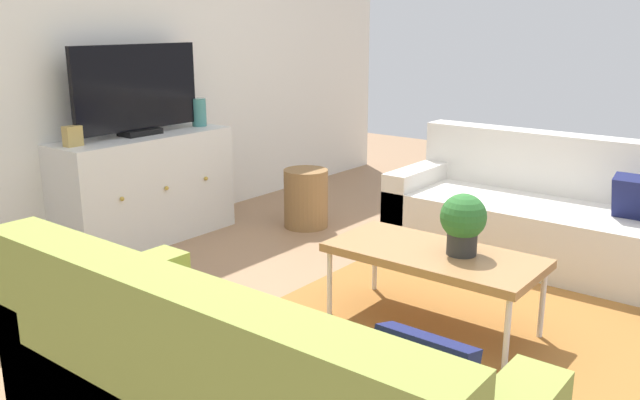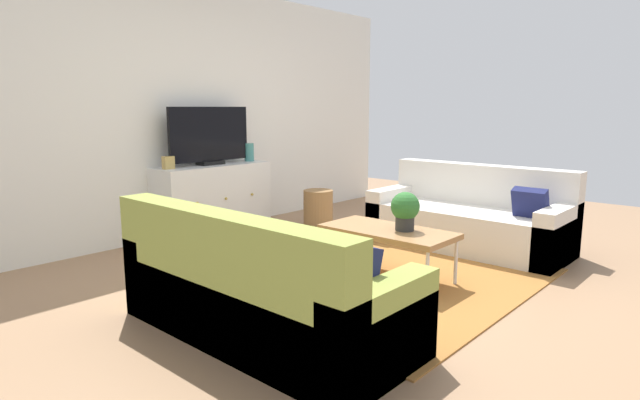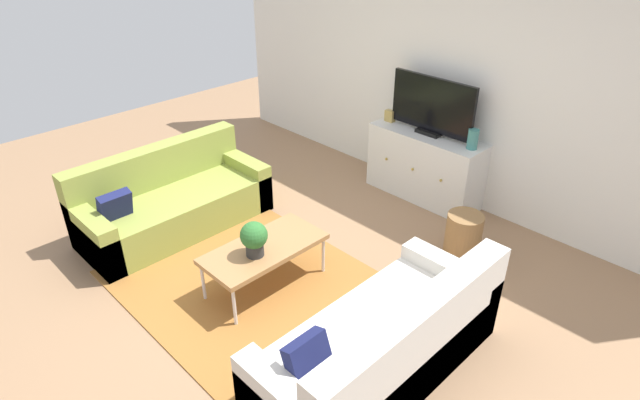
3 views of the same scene
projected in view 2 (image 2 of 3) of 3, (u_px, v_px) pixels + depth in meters
ground_plane at (379, 278)px, 4.30m from camera, size 10.00×10.00×0.00m
wall_back at (191, 111)px, 5.73m from camera, size 6.40×0.12×2.70m
area_rug at (395, 281)px, 4.20m from camera, size 2.50×1.90×0.01m
couch_left_side at (255, 296)px, 3.13m from camera, size 0.82×1.91×0.81m
couch_right_side at (471, 220)px, 5.24m from camera, size 0.82×1.91×0.81m
coffee_table at (388, 233)px, 4.22m from camera, size 0.52×1.07×0.42m
potted_plant at (405, 209)px, 4.14m from camera, size 0.23×0.23×0.31m
tv_console at (213, 200)px, 5.75m from camera, size 1.31×0.47×0.77m
flat_screen_tv at (210, 136)px, 5.64m from camera, size 1.01×0.16×0.62m
glass_vase at (249, 152)px, 6.06m from camera, size 0.11×0.11×0.21m
mantel_clock at (168, 163)px, 5.27m from camera, size 0.11×0.07×0.13m
wicker_basket at (318, 209)px, 6.03m from camera, size 0.34×0.34×0.45m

